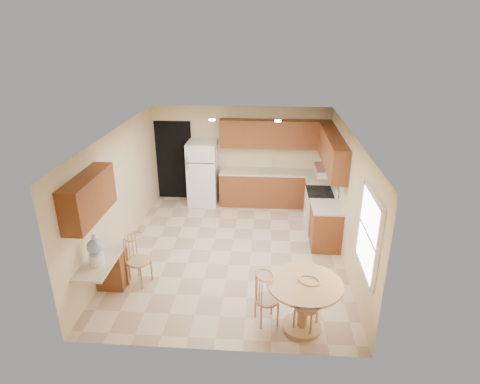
# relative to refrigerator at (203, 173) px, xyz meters

# --- Properties ---
(floor) EXTENTS (5.50, 5.50, 0.00)m
(floor) POSITION_rel_refrigerator_xyz_m (0.95, -2.40, -0.83)
(floor) COLOR beige
(floor) RESTS_ON ground
(ceiling) EXTENTS (4.50, 5.50, 0.02)m
(ceiling) POSITION_rel_refrigerator_xyz_m (0.95, -2.40, 1.67)
(ceiling) COLOR white
(ceiling) RESTS_ON wall_back
(wall_back) EXTENTS (4.50, 0.02, 2.50)m
(wall_back) POSITION_rel_refrigerator_xyz_m (0.95, 0.35, 0.42)
(wall_back) COLOR beige
(wall_back) RESTS_ON floor
(wall_front) EXTENTS (4.50, 0.02, 2.50)m
(wall_front) POSITION_rel_refrigerator_xyz_m (0.95, -5.15, 0.42)
(wall_front) COLOR beige
(wall_front) RESTS_ON floor
(wall_left) EXTENTS (0.02, 5.50, 2.50)m
(wall_left) POSITION_rel_refrigerator_xyz_m (-1.30, -2.40, 0.42)
(wall_left) COLOR beige
(wall_left) RESTS_ON floor
(wall_right) EXTENTS (0.02, 5.50, 2.50)m
(wall_right) POSITION_rel_refrigerator_xyz_m (3.20, -2.40, 0.42)
(wall_right) COLOR beige
(wall_right) RESTS_ON floor
(doorway) EXTENTS (0.90, 0.02, 2.10)m
(doorway) POSITION_rel_refrigerator_xyz_m (-0.80, 0.34, 0.22)
(doorway) COLOR black
(doorway) RESTS_ON floor
(base_cab_back) EXTENTS (2.75, 0.60, 0.87)m
(base_cab_back) POSITION_rel_refrigerator_xyz_m (1.83, 0.05, -0.39)
(base_cab_back) COLOR brown
(base_cab_back) RESTS_ON floor
(counter_back) EXTENTS (2.75, 0.63, 0.04)m
(counter_back) POSITION_rel_refrigerator_xyz_m (1.83, 0.05, 0.06)
(counter_back) COLOR beige
(counter_back) RESTS_ON base_cab_back
(base_cab_right_a) EXTENTS (0.60, 0.59, 0.87)m
(base_cab_right_a) POSITION_rel_refrigerator_xyz_m (2.90, -0.54, -0.39)
(base_cab_right_a) COLOR brown
(base_cab_right_a) RESTS_ON floor
(counter_right_a) EXTENTS (0.63, 0.59, 0.04)m
(counter_right_a) POSITION_rel_refrigerator_xyz_m (2.90, -0.54, 0.06)
(counter_right_a) COLOR beige
(counter_right_a) RESTS_ON base_cab_right_a
(base_cab_right_b) EXTENTS (0.60, 0.80, 0.87)m
(base_cab_right_b) POSITION_rel_refrigerator_xyz_m (2.90, -2.00, -0.39)
(base_cab_right_b) COLOR brown
(base_cab_right_b) RESTS_ON floor
(counter_right_b) EXTENTS (0.63, 0.80, 0.04)m
(counter_right_b) POSITION_rel_refrigerator_xyz_m (2.90, -2.00, 0.06)
(counter_right_b) COLOR beige
(counter_right_b) RESTS_ON base_cab_right_b
(upper_cab_back) EXTENTS (2.75, 0.33, 0.70)m
(upper_cab_back) POSITION_rel_refrigerator_xyz_m (1.83, 0.19, 1.02)
(upper_cab_back) COLOR brown
(upper_cab_back) RESTS_ON wall_back
(upper_cab_right) EXTENTS (0.33, 2.42, 0.70)m
(upper_cab_right) POSITION_rel_refrigerator_xyz_m (3.04, -1.19, 1.02)
(upper_cab_right) COLOR brown
(upper_cab_right) RESTS_ON wall_right
(upper_cab_left) EXTENTS (0.33, 1.40, 0.70)m
(upper_cab_left) POSITION_rel_refrigerator_xyz_m (-1.13, -4.00, 1.02)
(upper_cab_left) COLOR brown
(upper_cab_left) RESTS_ON wall_left
(sink) EXTENTS (0.78, 0.44, 0.01)m
(sink) POSITION_rel_refrigerator_xyz_m (1.80, 0.05, 0.08)
(sink) COLOR silver
(sink) RESTS_ON counter_back
(range_hood) EXTENTS (0.50, 0.76, 0.14)m
(range_hood) POSITION_rel_refrigerator_xyz_m (2.95, -1.22, 0.59)
(range_hood) COLOR silver
(range_hood) RESTS_ON upper_cab_right
(desk_pedestal) EXTENTS (0.48, 0.42, 0.72)m
(desk_pedestal) POSITION_rel_refrigerator_xyz_m (-1.05, -3.72, -0.47)
(desk_pedestal) COLOR brown
(desk_pedestal) RESTS_ON floor
(desk_top) EXTENTS (0.50, 1.20, 0.04)m
(desk_top) POSITION_rel_refrigerator_xyz_m (-1.05, -4.10, -0.08)
(desk_top) COLOR beige
(desk_top) RESTS_ON desk_pedestal
(window) EXTENTS (0.06, 1.12, 1.30)m
(window) POSITION_rel_refrigerator_xyz_m (3.18, -4.25, 0.67)
(window) COLOR white
(window) RESTS_ON wall_right
(can_light_a) EXTENTS (0.14, 0.14, 0.02)m
(can_light_a) POSITION_rel_refrigerator_xyz_m (0.45, -1.20, 1.66)
(can_light_a) COLOR white
(can_light_a) RESTS_ON ceiling
(can_light_b) EXTENTS (0.14, 0.14, 0.02)m
(can_light_b) POSITION_rel_refrigerator_xyz_m (1.85, -1.20, 1.66)
(can_light_b) COLOR white
(can_light_b) RESTS_ON ceiling
(refrigerator) EXTENTS (0.73, 0.71, 1.66)m
(refrigerator) POSITION_rel_refrigerator_xyz_m (0.00, 0.00, 0.00)
(refrigerator) COLOR white
(refrigerator) RESTS_ON floor
(stove) EXTENTS (0.65, 0.76, 1.09)m
(stove) POSITION_rel_refrigerator_xyz_m (2.88, -1.22, -0.36)
(stove) COLOR white
(stove) RESTS_ON floor
(dining_table) EXTENTS (1.13, 1.13, 0.84)m
(dining_table) POSITION_rel_refrigerator_xyz_m (2.25, -4.60, -0.28)
(dining_table) COLOR tan
(dining_table) RESTS_ON floor
(chair_table_a) EXTENTS (0.38, 0.50, 0.87)m
(chair_table_a) POSITION_rel_refrigerator_xyz_m (1.70, -4.56, -0.30)
(chair_table_a) COLOR tan
(chair_table_a) RESTS_ON floor
(chair_table_b) EXTENTS (0.37, 0.42, 0.85)m
(chair_table_b) POSITION_rel_refrigerator_xyz_m (2.30, -4.68, -0.31)
(chair_table_b) COLOR tan
(chair_table_b) RESTS_ON floor
(chair_desk) EXTENTS (0.42, 0.54, 0.94)m
(chair_desk) POSITION_rel_refrigerator_xyz_m (-0.60, -3.69, -0.26)
(chair_desk) COLOR tan
(chair_desk) RESTS_ON floor
(water_crock) EXTENTS (0.25, 0.25, 0.52)m
(water_crock) POSITION_rel_refrigerator_xyz_m (-1.05, -4.23, 0.18)
(water_crock) COLOR white
(water_crock) RESTS_ON desk_top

